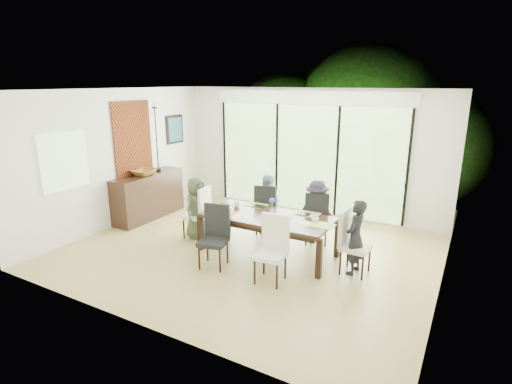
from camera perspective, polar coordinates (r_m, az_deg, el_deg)
The scene contains 62 objects.
floor at distance 6.95m, azimuth -1.02°, elevation -8.49°, with size 6.00×5.00×0.01m, color olive.
ceiling at distance 6.35m, azimuth -1.14°, elevation 14.44°, with size 6.00×5.00×0.01m, color white.
wall_back at distance 8.74m, azimuth 7.29°, elevation 5.70°, with size 6.00×0.02×2.70m, color silver.
wall_front at distance 4.62m, azimuth -17.02°, elevation -3.86°, with size 6.00×0.02×2.70m, color silver.
wall_left at distance 8.42m, azimuth -19.12°, elevation 4.59°, with size 0.02×5.00×2.70m, color beige.
wall_right at distance 5.68m, azimuth 26.17°, elevation -1.18°, with size 0.02×5.00×2.70m, color beige.
glass_doors at distance 8.73m, azimuth 7.16°, elevation 4.69°, with size 4.20×0.02×2.30m, color #598C3F.
blinds_header at distance 8.57m, azimuth 7.43°, elevation 13.25°, with size 4.40×0.06×0.28m, color white.
mullion_a at distance 9.69m, azimuth -4.48°, elevation 5.85°, with size 0.05×0.04×2.30m, color black.
mullion_b at distance 9.00m, azimuth 3.00°, elevation 5.12°, with size 0.05×0.04×2.30m, color black.
mullion_c at distance 8.48m, azimuth 11.52°, elevation 4.19°, with size 0.05×0.04×2.30m, color black.
mullion_d at distance 8.18m, azimuth 20.88°, elevation 3.05°, with size 0.05×0.04×2.30m, color black.
side_window at distance 7.63m, azimuth -25.69°, elevation 3.99°, with size 0.02×0.90×1.00m, color #8CAD7F.
deck at distance 9.87m, azimuth 8.97°, elevation -1.58°, with size 6.00×1.80×0.10m, color #4E3521.
rail_top at distance 10.45m, azimuth 10.65°, elevation 2.71°, with size 6.00×0.08×0.06m, color brown.
foliage_left at distance 11.88m, azimuth 4.14°, elevation 8.83°, with size 3.20×3.20×3.20m, color #14380F.
foliage_mid at distance 11.67m, azimuth 15.44°, elevation 9.97°, with size 4.00×4.00×4.00m, color #14380F.
foliage_right at distance 10.64m, azimuth 23.60°, elevation 5.80°, with size 2.80×2.80×2.80m, color #14380F.
foliage_far at distance 12.63m, azimuth 11.72°, elevation 9.77°, with size 3.60×3.60×3.60m, color #14380F.
table_top at distance 6.65m, azimuth 1.67°, elevation -3.60°, with size 2.15×0.99×0.05m, color black.
table_apron at distance 6.68m, azimuth 1.67°, elevation -4.25°, with size 1.97×0.81×0.09m, color black.
table_leg_fl at distance 6.98m, azimuth -7.94°, elevation -5.76°, with size 0.08×0.08×0.62m, color black.
table_leg_fr at distance 6.01m, azimuth 8.98°, elevation -9.42°, with size 0.08×0.08×0.62m, color black.
table_leg_bl at distance 7.63m, azimuth -4.06°, elevation -3.75°, with size 0.08×0.08×0.62m, color black.
table_leg_br at distance 6.76m, azimuth 11.56°, elevation -6.64°, with size 0.08×0.08×0.62m, color black.
chair_left_end at distance 7.48m, azimuth -8.59°, elevation -2.82°, with size 0.41×0.41×0.99m, color white, non-canonical shape.
chair_right_end at distance 6.21m, azimuth 14.12°, elevation -7.05°, with size 0.41×0.41×0.99m, color silver, non-canonical shape.
chair_far_left at distance 7.62m, azimuth 1.63°, elevation -2.30°, with size 0.41×0.41×0.99m, color black, non-canonical shape.
chair_far_right at distance 7.23m, azimuth 8.67°, elevation -3.47°, with size 0.41×0.41×0.99m, color black, non-canonical shape.
chair_near_left at distance 6.26m, azimuth -6.16°, elevation -6.45°, with size 0.41×0.41×0.99m, color black, non-canonical shape.
chair_near_right at distance 5.78m, azimuth 2.06°, elevation -8.30°, with size 0.41×0.41×0.99m, color white, non-canonical shape.
person_left_end at distance 7.44m, azimuth -8.49°, elevation -2.22°, with size 0.54×0.34×1.16m, color #3E4830.
person_right_end at distance 6.18m, azimuth 13.99°, elevation -6.29°, with size 0.54×0.34×1.16m, color black.
person_far_left at distance 7.57m, azimuth 1.56°, elevation -1.73°, with size 0.54×0.34×1.16m, color #809DB9.
person_far_right at distance 7.19m, azimuth 8.65°, elevation -2.87°, with size 0.54×0.34×1.16m, color #221C2A.
placemat_left at distance 7.11m, azimuth -5.13°, elevation -2.13°, with size 0.39×0.29×0.01m, color #9FBF44.
placemat_right at distance 6.29m, azimuth 9.39°, elevation -4.69°, with size 0.39×0.29×0.01m, color #A5BD43.
placemat_far_l at distance 7.18m, azimuth -0.03°, elevation -1.89°, with size 0.39×0.29×0.01m, color #8EC044.
placemat_far_r at distance 6.77m, azimuth 7.38°, elevation -3.11°, with size 0.39×0.29×0.01m, color #88BB43.
placemat_paper at distance 6.66m, azimuth -3.73°, elevation -3.33°, with size 0.39×0.29×0.01m, color white.
tablet_far_l at distance 7.09m, azimuth 0.48°, elevation -2.05°, with size 0.23×0.16×0.01m, color black.
tablet_far_r at distance 6.75m, azimuth 6.83°, elevation -3.11°, with size 0.22×0.15×0.01m, color black.
papers at distance 6.33m, azimuth 7.10°, elevation -4.48°, with size 0.27×0.20×0.00m, color white.
platter_base at distance 6.66m, azimuth -3.73°, elevation -3.23°, with size 0.23×0.23×0.02m, color white.
platter_snacks at distance 6.65m, azimuth -3.74°, elevation -3.09°, with size 0.18×0.18×0.01m, color orange.
vase at distance 6.65m, azimuth 2.26°, elevation -2.89°, with size 0.07×0.07×0.11m, color silver.
hyacinth_stems at distance 6.62m, azimuth 2.27°, elevation -2.00°, with size 0.04×0.04×0.14m, color #337226.
hyacinth_blooms at distance 6.59m, azimuth 2.28°, elevation -1.26°, with size 0.10×0.10×0.10m, color #474BB3.
laptop at distance 6.98m, azimuth -4.91°, elevation -2.40°, with size 0.30×0.19×0.02m, color silver.
cup_a at distance 7.09m, azimuth -2.78°, elevation -1.81°, with size 0.11×0.11×0.09m, color white.
cup_b at distance 6.48m, azimuth 2.44°, elevation -3.50°, with size 0.09×0.09×0.08m, color white.
cup_c at distance 6.41m, azimuth 8.45°, elevation -3.86°, with size 0.11×0.11×0.09m, color white.
book at distance 6.58m, azimuth 3.81°, elevation -3.53°, with size 0.15×0.20×0.02m, color white.
sideboard at distance 8.77m, azimuth -15.08°, elevation -0.53°, with size 0.48×1.69×0.95m, color black.
bowl at distance 8.58m, azimuth -15.80°, elevation 2.76°, with size 0.50×0.50×0.12m, color brown.
candlestick_base at distance 8.90m, azimuth -13.75°, elevation 3.09°, with size 0.11×0.11×0.04m, color black.
candlestick_shaft at distance 8.78m, azimuth -14.03°, elevation 7.33°, with size 0.03×0.03×1.32m, color black.
candlestick_pan at distance 8.72m, azimuth -14.32°, elevation 11.60°, with size 0.11×0.11×0.03m, color black.
candle at distance 8.72m, azimuth -14.35°, elevation 12.01°, with size 0.04×0.04×0.11m, color silver.
tapestry at distance 8.60m, azimuth -17.17°, elevation 7.34°, with size 0.02×1.00×1.50m, color maroon.
art_frame at distance 9.53m, azimuth -11.53°, elevation 8.77°, with size 0.03×0.55×0.65m, color black.
art_canvas at distance 9.52m, azimuth -11.44°, elevation 8.76°, with size 0.01×0.45×0.55m, color #1A4653.
Camera 1 is at (3.21, -5.48, 2.83)m, focal length 28.00 mm.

